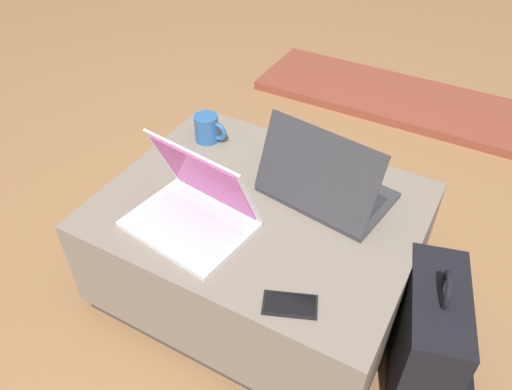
% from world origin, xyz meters
% --- Properties ---
extents(ground_plane, '(14.00, 14.00, 0.00)m').
position_xyz_m(ground_plane, '(0.00, 0.00, 0.00)').
color(ground_plane, olive).
extents(ottoman, '(0.94, 0.75, 0.38)m').
position_xyz_m(ottoman, '(0.00, 0.00, 0.19)').
color(ottoman, '#3D3832').
rests_on(ottoman, ground_plane).
extents(laptop_near, '(0.37, 0.30, 0.25)m').
position_xyz_m(laptop_near, '(-0.13, -0.16, 0.43)').
color(laptop_near, silver).
rests_on(laptop_near, ottoman).
extents(laptop_far, '(0.41, 0.31, 0.25)m').
position_xyz_m(laptop_far, '(0.15, 0.12, 0.43)').
color(laptop_far, '#333338').
rests_on(laptop_far, ottoman).
extents(cell_phone, '(0.15, 0.12, 0.01)m').
position_xyz_m(cell_phone, '(0.24, -0.29, 0.39)').
color(cell_phone, black).
rests_on(cell_phone, ottoman).
extents(backpack, '(0.26, 0.37, 0.46)m').
position_xyz_m(backpack, '(0.57, -0.08, 0.19)').
color(backpack, black).
rests_on(backpack, ground_plane).
extents(coffee_mug, '(0.12, 0.08, 0.10)m').
position_xyz_m(coffee_mug, '(-0.32, 0.21, 0.43)').
color(coffee_mug, '#285693').
rests_on(coffee_mug, ottoman).
extents(fireplace_hearth, '(1.40, 0.50, 0.04)m').
position_xyz_m(fireplace_hearth, '(0.00, 1.46, 0.02)').
color(fireplace_hearth, brown).
rests_on(fireplace_hearth, ground_plane).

